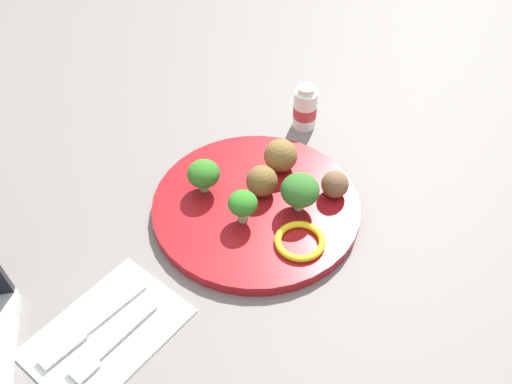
{
  "coord_description": "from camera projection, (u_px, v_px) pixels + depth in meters",
  "views": [
    {
      "loc": [
        0.41,
        0.32,
        0.56
      ],
      "look_at": [
        0.0,
        0.0,
        0.04
      ],
      "focal_mm": 39.24,
      "sensor_mm": 36.0,
      "label": 1
    }
  ],
  "objects": [
    {
      "name": "plate",
      "position": [
        256.0,
        206.0,
        0.76
      ],
      "size": [
        0.28,
        0.28,
        0.02
      ],
      "primitive_type": "cylinder",
      "color": "maroon",
      "rests_on": "ground_plane"
    },
    {
      "name": "knife",
      "position": [
        90.0,
        325.0,
        0.63
      ],
      "size": [
        0.15,
        0.02,
        0.01
      ],
      "color": "white",
      "rests_on": "napkin"
    },
    {
      "name": "meatball_back_left",
      "position": [
        262.0,
        181.0,
        0.75
      ],
      "size": [
        0.04,
        0.04,
        0.04
      ],
      "primitive_type": "sphere",
      "color": "brown",
      "rests_on": "plate"
    },
    {
      "name": "broccoli_floret_front_left",
      "position": [
        243.0,
        204.0,
        0.71
      ],
      "size": [
        0.04,
        0.04,
        0.05
      ],
      "color": "#97B973",
      "rests_on": "plate"
    },
    {
      "name": "pepper_ring_near_rim",
      "position": [
        300.0,
        241.0,
        0.7
      ],
      "size": [
        0.07,
        0.07,
        0.01
      ],
      "primitive_type": "torus",
      "rotation": [
        0.0,
        0.0,
        3.09
      ],
      "color": "yellow",
      "rests_on": "plate"
    },
    {
      "name": "meatball_center",
      "position": [
        281.0,
        156.0,
        0.78
      ],
      "size": [
        0.05,
        0.05,
        0.05
      ],
      "primitive_type": "sphere",
      "color": "brown",
      "rests_on": "plate"
    },
    {
      "name": "meatball_near_rim",
      "position": [
        335.0,
        184.0,
        0.75
      ],
      "size": [
        0.04,
        0.04,
        0.04
      ],
      "primitive_type": "sphere",
      "color": "brown",
      "rests_on": "plate"
    },
    {
      "name": "fork",
      "position": [
        111.0,
        343.0,
        0.61
      ],
      "size": [
        0.12,
        0.02,
        0.01
      ],
      "color": "silver",
      "rests_on": "napkin"
    },
    {
      "name": "broccoli_floret_mid_left",
      "position": [
        204.0,
        174.0,
        0.75
      ],
      "size": [
        0.04,
        0.04,
        0.05
      ],
      "color": "#8FB96C",
      "rests_on": "plate"
    },
    {
      "name": "ground_plane",
      "position": [
        256.0,
        210.0,
        0.76
      ],
      "size": [
        4.0,
        4.0,
        0.0
      ],
      "primitive_type": "plane",
      "color": "slate"
    },
    {
      "name": "broccoli_floret_back_left",
      "position": [
        300.0,
        191.0,
        0.72
      ],
      "size": [
        0.05,
        0.05,
        0.05
      ],
      "color": "#A2BD73",
      "rests_on": "plate"
    },
    {
      "name": "napkin",
      "position": [
        107.0,
        332.0,
        0.63
      ],
      "size": [
        0.17,
        0.12,
        0.01
      ],
      "primitive_type": "cube",
      "rotation": [
        0.0,
        0.0,
        -0.01
      ],
      "color": "white",
      "rests_on": "ground_plane"
    },
    {
      "name": "yogurt_bottle",
      "position": [
        305.0,
        109.0,
        0.87
      ],
      "size": [
        0.04,
        0.04,
        0.07
      ],
      "color": "white",
      "rests_on": "ground_plane"
    }
  ]
}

